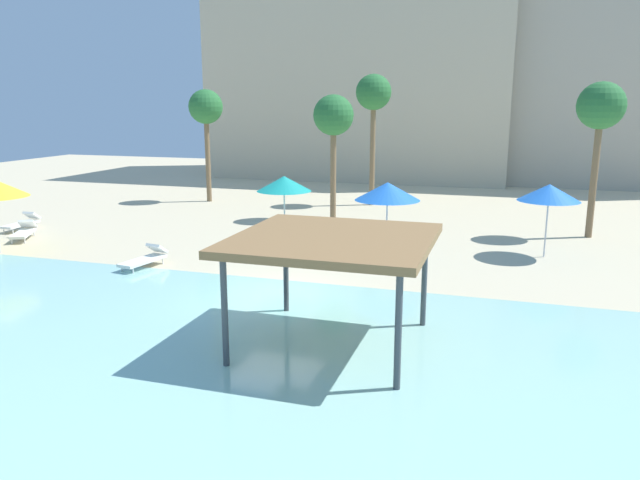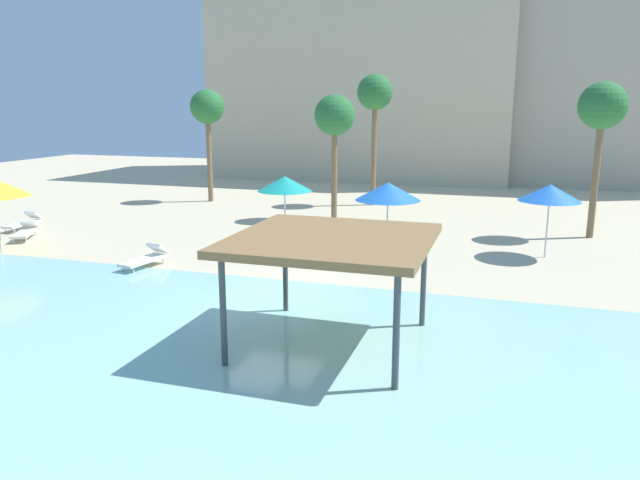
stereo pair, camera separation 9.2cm
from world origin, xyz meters
The scene contains 15 objects.
ground_plane centered at (0.00, 0.00, 0.00)m, with size 80.00×80.00×0.00m, color beige.
lagoon_water centered at (0.00, -5.25, 0.02)m, with size 44.00×13.50×0.04m, color #99D1C6.
shade_pavilion centered at (2.67, -2.99, 2.44)m, with size 4.36×4.36×2.60m.
beach_umbrella_blue_0 centered at (2.22, 5.59, 2.41)m, with size 2.35×2.35×2.74m.
beach_umbrella_teal_1 centered at (-1.66, 5.37, 2.56)m, with size 2.05×2.05×2.85m.
beach_umbrella_blue_3 centered at (7.76, 7.24, 2.37)m, with size 2.20×2.20×2.68m.
lounge_chair_0 centered at (-5.34, 1.68, 0.33)m, with size 0.90×1.97×0.74m.
lounge_chair_1 centered at (-14.16, 5.57, 0.33)m, with size 0.64×1.91×0.74m.
lounge_chair_3 centered at (-12.66, 4.01, 0.33)m, with size 1.43×1.95×0.74m.
palm_tree_0 centered at (9.70, 11.36, 5.25)m, with size 1.90×1.90×6.36m.
palm_tree_1 centered at (-0.82, 16.82, 5.88)m, with size 1.90×1.90×7.03m.
palm_tree_2 centered at (-9.99, 15.25, 5.16)m, with size 1.90×1.90×6.27m.
palm_tree_3 centered at (-1.66, 12.00, 4.83)m, with size 1.90×1.90×5.91m.
hotel_block_0 centered at (-4.65, 30.80, 8.06)m, with size 21.74×10.71×16.12m, color beige.
hotel_block_1 centered at (11.07, 31.07, 7.78)m, with size 20.71×8.55×15.55m, color #B2A893.
Camera 2 is at (6.39, -15.63, 5.49)m, focal length 33.91 mm.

